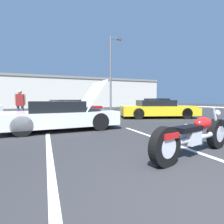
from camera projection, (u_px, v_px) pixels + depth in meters
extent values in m
cube|color=white|center=(50.00, 161.00, 3.21)|extent=(0.12, 5.78, 0.01)
cube|color=white|center=(178.00, 146.00, 4.28)|extent=(0.12, 5.78, 0.01)
cube|color=beige|center=(57.00, 92.00, 25.53)|extent=(32.00, 4.00, 4.40)
cube|color=gray|center=(56.00, 78.00, 25.38)|extent=(32.00, 4.20, 0.30)
cylinder|color=slate|center=(111.00, 74.00, 16.78)|extent=(0.18, 0.18, 7.11)
cylinder|color=slate|center=(115.00, 39.00, 16.70)|extent=(0.90, 0.10, 0.10)
cube|color=#4C4C51|center=(119.00, 39.00, 16.86)|extent=(0.44, 0.28, 0.16)
cylinder|color=black|center=(217.00, 134.00, 4.08)|extent=(0.70, 0.33, 0.68)
cylinder|color=black|center=(165.00, 147.00, 2.95)|extent=(0.70, 0.33, 0.68)
cylinder|color=silver|center=(217.00, 134.00, 4.08)|extent=(0.41, 0.26, 0.37)
cylinder|color=silver|center=(165.00, 147.00, 2.95)|extent=(0.41, 0.26, 0.37)
cylinder|color=silver|center=(195.00, 138.00, 3.51)|extent=(1.61, 0.54, 0.12)
cube|color=silver|center=(191.00, 137.00, 3.42)|extent=(0.41, 0.32, 0.28)
ellipsoid|color=red|center=(203.00, 123.00, 3.66)|extent=(0.56, 0.40, 0.26)
cube|color=black|center=(187.00, 129.00, 3.33)|extent=(0.72, 0.43, 0.10)
cube|color=red|center=(167.00, 135.00, 2.96)|extent=(0.42, 0.31, 0.10)
cylinder|color=silver|center=(215.00, 120.00, 4.00)|extent=(0.31, 0.15, 0.63)
cylinder|color=silver|center=(214.00, 107.00, 3.91)|extent=(0.22, 0.69, 0.04)
sphere|color=silver|center=(217.00, 113.00, 4.02)|extent=(0.16, 0.16, 0.16)
cylinder|color=silver|center=(178.00, 143.00, 3.35)|extent=(1.23, 0.41, 0.09)
cube|color=white|center=(61.00, 118.00, 6.58)|extent=(4.21, 2.07, 0.51)
cube|color=black|center=(56.00, 106.00, 6.48)|extent=(1.95, 1.74, 0.39)
cylinder|color=black|center=(100.00, 122.00, 6.40)|extent=(0.66, 0.26, 0.65)
cylinder|color=black|center=(87.00, 118.00, 7.84)|extent=(0.66, 0.26, 0.65)
cylinder|color=black|center=(22.00, 126.00, 5.34)|extent=(0.66, 0.26, 0.65)
cylinder|color=black|center=(24.00, 120.00, 6.78)|extent=(0.66, 0.26, 0.65)
cube|color=white|center=(90.00, 96.00, 7.01)|extent=(0.96, 1.72, 1.20)
cube|color=#4C4C51|center=(90.00, 112.00, 7.04)|extent=(0.66, 1.03, 0.28)
cube|color=silver|center=(158.00, 106.00, 16.62)|extent=(4.54, 3.22, 0.62)
cube|color=black|center=(157.00, 101.00, 16.47)|extent=(2.34, 2.23, 0.43)
cylinder|color=black|center=(173.00, 108.00, 16.90)|extent=(0.71, 0.45, 0.68)
cylinder|color=black|center=(158.00, 107.00, 18.10)|extent=(0.71, 0.45, 0.68)
cylinder|color=black|center=(158.00, 109.00, 15.17)|extent=(0.71, 0.45, 0.68)
cylinder|color=black|center=(143.00, 108.00, 16.37)|extent=(0.71, 0.45, 0.68)
cube|color=red|center=(70.00, 110.00, 11.86)|extent=(4.45, 2.95, 0.51)
cube|color=black|center=(67.00, 103.00, 11.73)|extent=(2.24, 2.13, 0.44)
cylinder|color=black|center=(92.00, 112.00, 11.99)|extent=(0.66, 0.39, 0.62)
cylinder|color=black|center=(81.00, 110.00, 13.29)|extent=(0.66, 0.39, 0.62)
cylinder|color=black|center=(56.00, 113.00, 10.45)|extent=(0.66, 0.39, 0.62)
cylinder|color=black|center=(47.00, 112.00, 11.75)|extent=(0.66, 0.39, 0.62)
cube|color=yellow|center=(158.00, 110.00, 10.97)|extent=(4.98, 3.18, 0.57)
cube|color=black|center=(155.00, 103.00, 10.92)|extent=(2.49, 2.26, 0.36)
cylinder|color=black|center=(187.00, 113.00, 10.23)|extent=(0.68, 0.40, 0.64)
cylinder|color=black|center=(174.00, 111.00, 11.93)|extent=(0.68, 0.40, 0.64)
cylinder|color=black|center=(138.00, 114.00, 10.02)|extent=(0.68, 0.40, 0.64)
cylinder|color=black|center=(133.00, 112.00, 11.72)|extent=(0.68, 0.40, 0.64)
cylinder|color=#38476B|center=(18.00, 114.00, 9.06)|extent=(0.12, 0.12, 0.79)
cylinder|color=#38476B|center=(23.00, 114.00, 9.13)|extent=(0.12, 0.12, 0.79)
cube|color=maroon|center=(20.00, 100.00, 9.04)|extent=(0.36, 0.20, 0.63)
cylinder|color=tan|center=(15.00, 100.00, 8.96)|extent=(0.08, 0.08, 0.56)
cylinder|color=tan|center=(25.00, 100.00, 9.12)|extent=(0.08, 0.08, 0.56)
sphere|color=tan|center=(20.00, 92.00, 9.01)|extent=(0.21, 0.21, 0.21)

